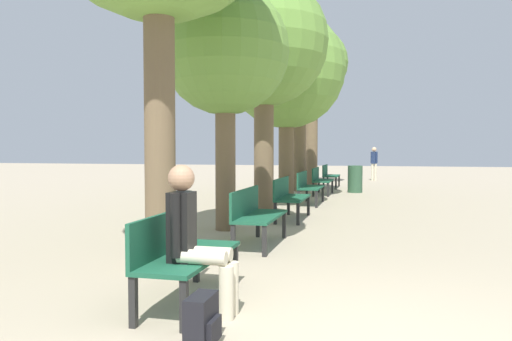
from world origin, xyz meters
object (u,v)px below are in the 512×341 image
bench_row_5 (329,174)px  person_seated (194,235)px  bench_row_3 (308,185)px  trash_bin (355,179)px  bench_row_4 (320,179)px  backpack (202,322)px  tree_row_1 (225,53)px  tree_row_5 (312,66)px  tree_row_3 (286,71)px  bench_row_1 (255,212)px  pedestrian_near (374,161)px  bench_row_2 (288,195)px  bench_row_0 (182,250)px  tree_row_4 (299,86)px  tree_row_2 (264,44)px

bench_row_5 → person_seated: bearing=-89.1°
bench_row_3 → trash_bin: (1.06, 3.99, -0.06)m
bench_row_4 → backpack: bearing=-87.4°
tree_row_1 → tree_row_5: 11.99m
trash_bin → tree_row_3: bearing=-129.0°
tree_row_5 → tree_row_1: bearing=-90.0°
bench_row_1 → bench_row_4: same height
pedestrian_near → bench_row_4: bearing=-101.8°
bench_row_2 → tree_row_3: bearing=101.0°
tree_row_3 → bench_row_4: bearing=56.1°
tree_row_3 → tree_row_5: size_ratio=0.87×
bench_row_2 → tree_row_1: (-0.88, -1.60, 2.69)m
trash_bin → bench_row_4: bearing=-134.3°
bench_row_2 → trash_bin: (1.06, 6.90, -0.06)m
tree_row_5 → bench_row_0: bearing=-86.9°
bench_row_0 → backpack: (0.57, -0.99, -0.32)m
bench_row_1 → bench_row_4: size_ratio=1.00×
bench_row_5 → pedestrian_near: (1.61, 4.79, 0.38)m
tree_row_3 → tree_row_5: bearing=90.0°
bench_row_5 → tree_row_4: tree_row_4 is taller
bench_row_4 → tree_row_1: bearing=-96.8°
trash_bin → person_seated: bearing=-93.6°
bench_row_1 → bench_row_4: 8.74m
bench_row_0 → bench_row_1: size_ratio=1.00×
tree_row_3 → person_seated: 11.13m
tree_row_4 → tree_row_5: size_ratio=0.77×
bench_row_1 → pedestrian_near: pedestrian_near is taller
tree_row_5 → tree_row_2: bearing=-90.0°
bench_row_1 → bench_row_0: bearing=-90.0°
bench_row_4 → tree_row_2: size_ratio=0.28×
bench_row_2 → bench_row_3: size_ratio=1.00×
bench_row_1 → tree_row_3: (-0.88, 7.43, 3.30)m
bench_row_4 → bench_row_5: size_ratio=1.00×
tree_row_4 → pedestrian_near: tree_row_4 is taller
bench_row_3 → bench_row_5: bearing=90.0°
bench_row_5 → tree_row_1: (-0.88, -10.34, 2.69)m
bench_row_4 → trash_bin: 1.51m
bench_row_1 → bench_row_5: bearing=90.0°
tree_row_4 → tree_row_5: (0.00, 3.24, 1.21)m
tree_row_2 → person_seated: tree_row_2 is taller
tree_row_1 → bench_row_5: bearing=85.1°
tree_row_3 → tree_row_5: (0.00, 5.76, 1.06)m
tree_row_3 → bench_row_3: bearing=-61.2°
bench_row_5 → tree_row_3: (-0.88, -4.22, 3.30)m
bench_row_2 → bench_row_4: size_ratio=1.00×
person_seated → bench_row_5: bearing=90.9°
tree_row_1 → tree_row_2: tree_row_2 is taller
tree_row_3 → backpack: size_ratio=14.21×
bench_row_3 → pedestrian_near: size_ratio=1.00×
bench_row_2 → trash_bin: bearing=81.3°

